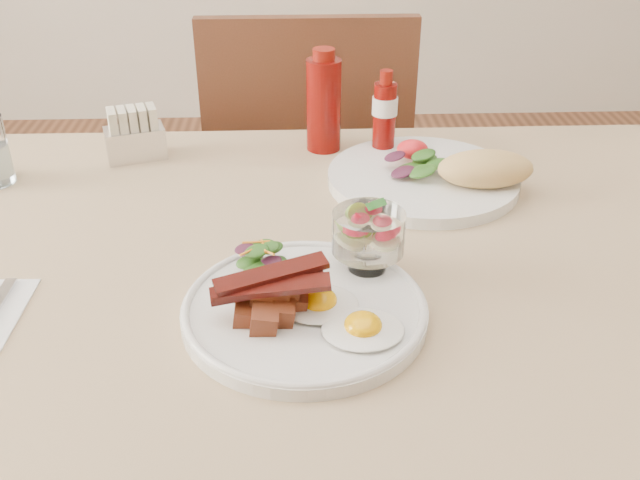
% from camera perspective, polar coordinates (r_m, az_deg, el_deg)
% --- Properties ---
extents(table, '(1.33, 0.88, 0.75)m').
position_cam_1_polar(table, '(0.98, -0.09, -5.73)').
color(table, '#522C19').
rests_on(table, ground).
extents(chair_far, '(0.42, 0.42, 0.93)m').
position_cam_1_polar(chair_far, '(1.62, -1.00, 4.29)').
color(chair_far, '#522C19').
rests_on(chair_far, ground).
extents(main_plate, '(0.28, 0.28, 0.02)m').
position_cam_1_polar(main_plate, '(0.82, -1.24, -5.69)').
color(main_plate, silver).
rests_on(main_plate, table).
extents(fried_eggs, '(0.15, 0.14, 0.02)m').
position_cam_1_polar(fried_eggs, '(0.79, 1.64, -5.98)').
color(fried_eggs, white).
rests_on(fried_eggs, main_plate).
extents(bacon_potato_pile, '(0.13, 0.08, 0.05)m').
position_cam_1_polar(bacon_potato_pile, '(0.78, -3.94, -4.59)').
color(bacon_potato_pile, maroon).
rests_on(bacon_potato_pile, main_plate).
extents(side_salad, '(0.07, 0.07, 0.04)m').
position_cam_1_polar(side_salad, '(0.87, -4.77, -1.41)').
color(side_salad, '#1A4813').
rests_on(side_salad, main_plate).
extents(fruit_cup, '(0.09, 0.09, 0.09)m').
position_cam_1_polar(fruit_cup, '(0.85, 3.89, 0.58)').
color(fruit_cup, white).
rests_on(fruit_cup, main_plate).
extents(second_plate, '(0.31, 0.30, 0.07)m').
position_cam_1_polar(second_plate, '(1.11, 9.38, 5.20)').
color(second_plate, silver).
rests_on(second_plate, table).
extents(ketchup_bottle, '(0.07, 0.07, 0.17)m').
position_cam_1_polar(ketchup_bottle, '(1.21, 0.30, 10.88)').
color(ketchup_bottle, '#610805').
rests_on(ketchup_bottle, table).
extents(hot_sauce_bottle, '(0.05, 0.05, 0.15)m').
position_cam_1_polar(hot_sauce_bottle, '(1.19, 5.17, 9.87)').
color(hot_sauce_bottle, '#610805').
rests_on(hot_sauce_bottle, table).
extents(sugar_caddy, '(0.11, 0.08, 0.09)m').
position_cam_1_polar(sugar_caddy, '(1.23, -14.60, 8.01)').
color(sugar_caddy, silver).
rests_on(sugar_caddy, table).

